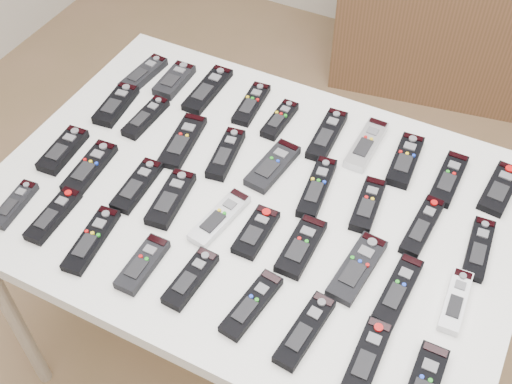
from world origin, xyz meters
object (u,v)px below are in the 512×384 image
at_px(remote_18, 479,249).
at_px(remote_35, 305,331).
at_px(remote_4, 280,120).
at_px(remote_27, 398,290).
at_px(remote_1, 174,80).
at_px(remote_10, 116,105).
at_px(remote_23, 220,218).
at_px(remote_6, 366,145).
at_px(remote_25, 301,246).
at_px(remote_14, 273,166).
at_px(remote_33, 191,279).
at_px(remote_20, 90,168).
at_px(remote_15, 317,188).
at_px(remote_31, 91,240).
at_px(remote_5, 327,135).
at_px(remote_30, 53,215).
at_px(remote_36, 367,357).
at_px(remote_8, 449,179).
at_px(remote_22, 171,199).
at_px(remote_13, 226,154).
at_px(remote_7, 405,160).
at_px(remote_16, 368,205).
at_px(remote_32, 143,264).
at_px(remote_0, 143,74).
at_px(remote_19, 63,150).
at_px(remote_21, 137,186).
at_px(remote_11, 146,117).
at_px(remote_26, 357,268).
at_px(remote_3, 251,104).
at_px(remote_2, 208,89).
at_px(remote_17, 422,226).
at_px(remote_9, 500,189).
at_px(remote_34, 252,305).

distance_m(remote_18, remote_35, 0.45).
xyz_separation_m(remote_4, remote_27, (0.45, -0.37, -0.00)).
xyz_separation_m(remote_1, remote_4, (0.34, -0.01, -0.00)).
bearing_deg(remote_10, remote_23, -32.49).
relative_size(remote_6, remote_25, 1.12).
bearing_deg(remote_14, remote_33, -84.92).
xyz_separation_m(remote_10, remote_14, (0.48, -0.01, -0.00)).
height_order(remote_20, remote_25, same).
bearing_deg(remote_27, remote_15, 147.57).
height_order(remote_25, remote_31, remote_25).
height_order(remote_5, remote_6, same).
height_order(remote_14, remote_23, remote_14).
bearing_deg(remote_30, remote_36, -3.15).
height_order(remote_8, remote_22, remote_22).
xyz_separation_m(remote_23, remote_35, (0.29, -0.18, 0.00)).
bearing_deg(remote_35, remote_6, 103.41).
bearing_deg(remote_13, remote_6, 23.29).
relative_size(remote_7, remote_16, 1.10).
distance_m(remote_30, remote_32, 0.26).
height_order(remote_0, remote_7, same).
xyz_separation_m(remote_19, remote_21, (0.23, -0.02, -0.00)).
xyz_separation_m(remote_19, remote_22, (0.33, -0.01, -0.00)).
bearing_deg(remote_23, remote_25, 11.50).
xyz_separation_m(remote_6, remote_16, (0.07, -0.19, 0.00)).
bearing_deg(remote_6, remote_13, -146.83).
bearing_deg(remote_30, remote_11, 87.13).
relative_size(remote_0, remote_30, 1.02).
distance_m(remote_25, remote_27, 0.23).
height_order(remote_26, remote_33, remote_33).
bearing_deg(remote_19, remote_6, 23.97).
xyz_separation_m(remote_3, remote_20, (-0.25, -0.40, 0.00)).
distance_m(remote_0, remote_30, 0.54).
bearing_deg(remote_21, remote_8, 25.49).
xyz_separation_m(remote_2, remote_20, (-0.11, -0.40, 0.00)).
xyz_separation_m(remote_15, remote_17, (0.26, 0.00, -0.00)).
height_order(remote_0, remote_31, remote_0).
xyz_separation_m(remote_2, remote_9, (0.81, -0.01, -0.00)).
relative_size(remote_18, remote_25, 1.04).
height_order(remote_1, remote_8, remote_1).
relative_size(remote_2, remote_16, 1.23).
distance_m(remote_5, remote_13, 0.27).
bearing_deg(remote_9, remote_23, -140.21).
relative_size(remote_19, remote_32, 1.05).
relative_size(remote_0, remote_11, 1.03).
bearing_deg(remote_10, remote_34, -38.72).
height_order(remote_8, remote_35, remote_35).
relative_size(remote_2, remote_17, 1.10).
bearing_deg(remote_7, remote_27, -77.73).
bearing_deg(remote_34, remote_32, -168.74).
bearing_deg(remote_2, remote_16, -20.85).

